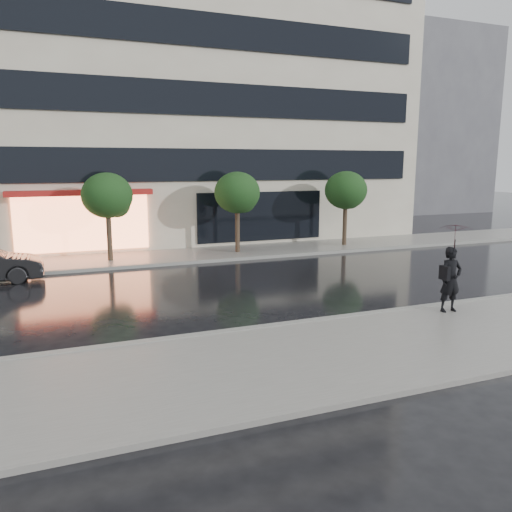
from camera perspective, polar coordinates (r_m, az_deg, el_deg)
name	(u,v)px	position (r m, az deg, el deg)	size (l,w,h in m)	color
ground	(254,319)	(14.27, -0.24, -7.26)	(120.00, 120.00, 0.00)	black
sidewalk_near	(306,358)	(11.45, 5.73, -11.55)	(60.00, 4.50, 0.12)	slate
sidewalk_far	(176,256)	(23.84, -9.14, -0.02)	(60.00, 3.50, 0.12)	slate
curb_near	(267,328)	(13.36, 1.31, -8.19)	(60.00, 0.25, 0.14)	gray
curb_far	(185,263)	(22.16, -8.17, -0.76)	(60.00, 0.25, 0.14)	gray
office_building	(143,83)	(31.39, -12.81, 18.76)	(30.00, 12.76, 18.00)	beige
bg_building_right	(402,125)	(51.21, 16.37, 14.16)	(12.00, 12.00, 16.00)	#4C4C54
tree_mid_west	(109,197)	(22.84, -16.49, 6.47)	(2.20, 2.20, 3.99)	#33261C
tree_mid_east	(238,194)	(24.10, -2.04, 7.08)	(2.20, 2.20, 3.99)	#33261C
tree_far_east	(347,192)	(26.69, 10.31, 7.25)	(2.20, 2.20, 3.99)	#33261C
pedestrian_with_umbrella	(453,257)	(15.33, 21.61, -0.09)	(0.97, 0.99, 2.56)	black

